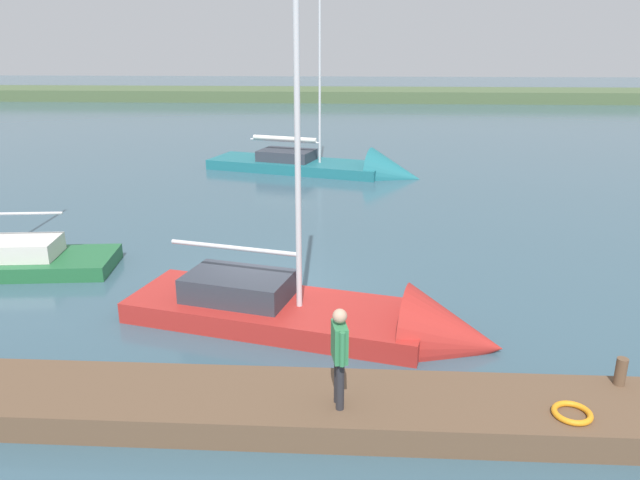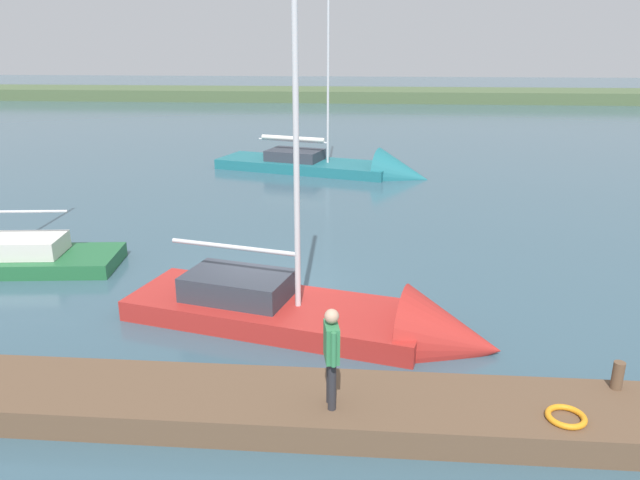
# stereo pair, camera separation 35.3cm
# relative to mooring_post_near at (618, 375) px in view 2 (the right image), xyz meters

# --- Properties ---
(ground_plane) EXTENTS (200.00, 200.00, 0.00)m
(ground_plane) POSITION_rel_mooring_post_near_xyz_m (7.07, -5.08, -0.76)
(ground_plane) COLOR #385666
(far_shoreline) EXTENTS (180.00, 8.00, 2.40)m
(far_shoreline) POSITION_rel_mooring_post_near_xyz_m (7.07, -59.32, -0.76)
(far_shoreline) COLOR #4C603D
(far_shoreline) RESTS_ON ground_plane
(dock_pier) EXTENTS (20.20, 1.88, 0.51)m
(dock_pier) POSITION_rel_mooring_post_near_xyz_m (7.07, 0.66, -0.51)
(dock_pier) COLOR brown
(dock_pier) RESTS_ON ground_plane
(mooring_post_near) EXTENTS (0.20, 0.20, 0.52)m
(mooring_post_near) POSITION_rel_mooring_post_near_xyz_m (0.00, 0.00, 0.00)
(mooring_post_near) COLOR brown
(mooring_post_near) RESTS_ON dock_pier
(life_ring_buoy) EXTENTS (0.66, 0.66, 0.10)m
(life_ring_buoy) POSITION_rel_mooring_post_near_xyz_m (1.17, 1.03, -0.21)
(life_ring_buoy) COLOR orange
(life_ring_buoy) RESTS_ON dock_pier
(sailboat_behind_pier) EXTENTS (9.05, 4.43, 9.52)m
(sailboat_behind_pier) POSITION_rel_mooring_post_near_xyz_m (4.94, -2.80, -0.57)
(sailboat_behind_pier) COLOR #B22823
(sailboat_behind_pier) RESTS_ON ground_plane
(sailboat_far_left) EXTENTS (11.26, 5.76, 11.11)m
(sailboat_far_left) POSITION_rel_mooring_post_near_xyz_m (5.76, -20.27, -0.69)
(sailboat_far_left) COLOR #1E6B75
(sailboat_far_left) RESTS_ON ground_plane
(person_on_dock) EXTENTS (0.30, 0.66, 1.78)m
(person_on_dock) POSITION_rel_mooring_post_near_xyz_m (5.02, 0.94, 0.78)
(person_on_dock) COLOR #28282D
(person_on_dock) RESTS_ON dock_pier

